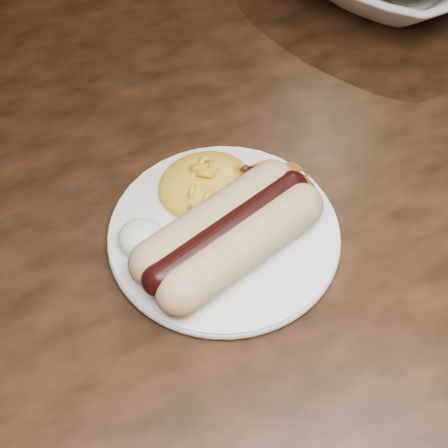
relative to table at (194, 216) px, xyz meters
name	(u,v)px	position (x,y,z in m)	size (l,w,h in m)	color
floor	(206,429)	(0.00, 0.00, -0.66)	(4.00, 4.00, 0.00)	brown
table	(194,216)	(0.00, 0.00, 0.00)	(1.60, 0.90, 0.75)	#422313
plate	(224,234)	(-0.01, -0.10, 0.10)	(0.21, 0.21, 0.01)	white
hotdog	(229,233)	(-0.01, -0.12, 0.13)	(0.15, 0.11, 0.04)	#FFD798
mac_and_cheese	(206,176)	(0.00, -0.05, 0.12)	(0.09, 0.08, 0.03)	yellow
sour_cream	(141,234)	(-0.08, -0.08, 0.12)	(0.04, 0.04, 0.03)	white
taco_salad	(272,196)	(0.04, -0.09, 0.12)	(0.09, 0.09, 0.04)	#BD421C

